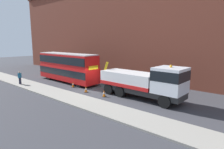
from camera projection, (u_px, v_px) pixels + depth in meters
ground_plane at (97, 90)px, 22.57m from camera, size 120.00×120.00×0.00m
near_kerb at (68, 97)px, 19.42m from camera, size 60.00×2.80×0.15m
building_facade at (136, 25)px, 27.14m from camera, size 60.00×1.50×16.00m
recovery_tow_truck at (144, 82)px, 18.80m from camera, size 10.17×2.84×3.67m
double_decker_bus at (67, 66)px, 26.84m from camera, size 11.09×2.80×4.06m
pedestrian_onlooker at (20, 78)px, 24.85m from camera, size 0.42×0.48×1.71m
traffic_cone_near_bus at (73, 85)px, 23.80m from camera, size 0.36×0.36×0.72m
traffic_cone_midway at (86, 89)px, 21.44m from camera, size 0.36×0.36×0.72m
traffic_cone_near_truck at (104, 94)px, 19.72m from camera, size 0.36×0.36×0.72m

